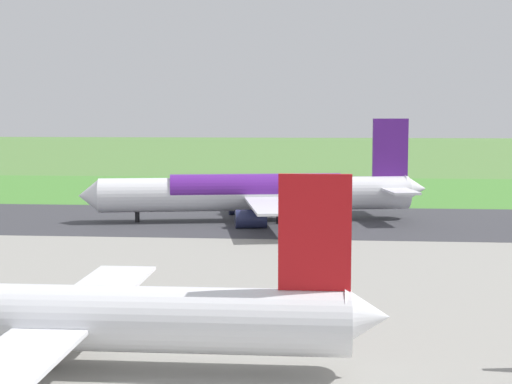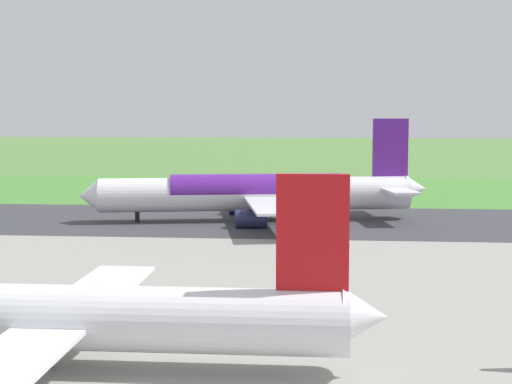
# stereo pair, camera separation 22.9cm
# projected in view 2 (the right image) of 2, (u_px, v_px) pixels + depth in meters

# --- Properties ---
(ground_plane) EXTENTS (800.00, 800.00, 0.00)m
(ground_plane) POSITION_uv_depth(u_px,v_px,m) (324.00, 222.00, 119.56)
(ground_plane) COLOR #547F3D
(runway_asphalt) EXTENTS (600.00, 35.31, 0.06)m
(runway_asphalt) POSITION_uv_depth(u_px,v_px,m) (324.00, 221.00, 119.56)
(runway_asphalt) COLOR #38383D
(runway_asphalt) RESTS_ON ground
(apron_concrete) EXTENTS (440.00, 110.00, 0.05)m
(apron_concrete) POSITION_uv_depth(u_px,v_px,m) (319.00, 371.00, 50.51)
(apron_concrete) COLOR gray
(apron_concrete) RESTS_ON ground
(grass_verge_foreground) EXTENTS (600.00, 80.00, 0.04)m
(grass_verge_foreground) POSITION_uv_depth(u_px,v_px,m) (325.00, 194.00, 159.95)
(grass_verge_foreground) COLOR #478534
(grass_verge_foreground) RESTS_ON ground
(airliner_main) EXTENTS (53.87, 44.34, 15.88)m
(airliner_main) POSITION_uv_depth(u_px,v_px,m) (258.00, 193.00, 120.12)
(airliner_main) COLOR white
(airliner_main) RESTS_ON ground
(airliner_parked_mid) EXTENTS (44.19, 36.05, 12.93)m
(airliner_parked_mid) POSITION_uv_depth(u_px,v_px,m) (51.00, 316.00, 50.72)
(airliner_parked_mid) COLOR white
(airliner_parked_mid) RESTS_ON ground
(no_stopping_sign) EXTENTS (0.60, 0.10, 2.28)m
(no_stopping_sign) POSITION_uv_depth(u_px,v_px,m) (230.00, 185.00, 166.10)
(no_stopping_sign) COLOR slate
(no_stopping_sign) RESTS_ON ground
(traffic_cone_orange) EXTENTS (0.40, 0.40, 0.55)m
(traffic_cone_orange) POSITION_uv_depth(u_px,v_px,m) (192.00, 191.00, 163.55)
(traffic_cone_orange) COLOR orange
(traffic_cone_orange) RESTS_ON ground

